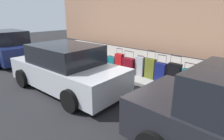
# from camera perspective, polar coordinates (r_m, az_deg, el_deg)

# --- Properties ---
(ground_plane) EXTENTS (40.00, 40.00, 0.00)m
(ground_plane) POSITION_cam_1_polar(r_m,az_deg,el_deg) (7.38, 0.24, -2.63)
(ground_plane) COLOR black
(sidewalk_curb) EXTENTS (18.00, 5.00, 0.14)m
(sidewalk_curb) POSITION_cam_1_polar(r_m,az_deg,el_deg) (9.27, 10.81, 1.72)
(sidewalk_curb) COLOR gray
(sidewalk_curb) RESTS_ON ground_plane
(suitcase_red_1) EXTENTS (0.43, 0.23, 0.90)m
(suitcase_red_1) POSITION_cam_1_polar(r_m,az_deg,el_deg) (6.34, 27.43, -3.75)
(suitcase_red_1) COLOR red
(suitcase_red_1) RESTS_ON sidewalk_curb
(suitcase_teal_2) EXTENTS (0.47, 0.23, 0.89)m
(suitcase_teal_2) POSITION_cam_1_polar(r_m,az_deg,el_deg) (6.42, 22.95, -2.75)
(suitcase_teal_2) COLOR #0F606B
(suitcase_teal_2) RESTS_ON sidewalk_curb
(suitcase_black_3) EXTENTS (0.45, 0.21, 1.05)m
(suitcase_black_3) POSITION_cam_1_polar(r_m,az_deg,el_deg) (6.60, 18.86, -1.28)
(suitcase_black_3) COLOR black
(suitcase_black_3) RESTS_ON sidewalk_curb
(suitcase_navy_4) EXTENTS (0.41, 0.25, 1.00)m
(suitcase_navy_4) POSITION_cam_1_polar(r_m,az_deg,el_deg) (6.78, 14.98, -0.72)
(suitcase_navy_4) COLOR navy
(suitcase_navy_4) RESTS_ON sidewalk_curb
(suitcase_olive_5) EXTENTS (0.42, 0.21, 1.09)m
(suitcase_olive_5) POSITION_cam_1_polar(r_m,az_deg,el_deg) (7.05, 11.88, 0.47)
(suitcase_olive_5) COLOR #59601E
(suitcase_olive_5) RESTS_ON sidewalk_curb
(suitcase_silver_6) EXTENTS (0.35, 0.24, 0.82)m
(suitcase_silver_6) POSITION_cam_1_polar(r_m,az_deg,el_deg) (7.27, 8.84, 1.17)
(suitcase_silver_6) COLOR #9EA0A8
(suitcase_silver_6) RESTS_ON sidewalk_curb
(suitcase_maroon_7) EXTENTS (0.50, 0.26, 0.95)m
(suitcase_maroon_7) POSITION_cam_1_polar(r_m,az_deg,el_deg) (7.48, 5.24, 1.31)
(suitcase_maroon_7) COLOR maroon
(suitcase_maroon_7) RESTS_ON sidewalk_curb
(suitcase_red_8) EXTENTS (0.37, 0.21, 0.99)m
(suitcase_red_8) POSITION_cam_1_polar(r_m,az_deg,el_deg) (7.76, 2.30, 2.39)
(suitcase_red_8) COLOR red
(suitcase_red_8) RESTS_ON sidewalk_curb
(suitcase_teal_9) EXTENTS (0.46, 0.23, 0.58)m
(suitcase_teal_9) POSITION_cam_1_polar(r_m,az_deg,el_deg) (8.14, -0.02, 2.28)
(suitcase_teal_9) COLOR #0F606B
(suitcase_teal_9) RESTS_ON sidewalk_curb
(suitcase_black_10) EXTENTS (0.37, 0.26, 0.87)m
(suitcase_black_10) POSITION_cam_1_polar(r_m,az_deg,el_deg) (8.41, -2.73, 2.81)
(suitcase_black_10) COLOR black
(suitcase_black_10) RESTS_ON sidewalk_curb
(suitcase_navy_11) EXTENTS (0.38, 0.23, 0.62)m
(suitcase_navy_11) POSITION_cam_1_polar(r_m,az_deg,el_deg) (8.77, -4.39, 3.47)
(suitcase_navy_11) COLOR navy
(suitcase_navy_11) RESTS_ON sidewalk_curb
(fire_hydrant) EXTENTS (0.39, 0.21, 0.79)m
(fire_hydrant) POSITION_cam_1_polar(r_m,az_deg,el_deg) (9.40, -8.17, 5.11)
(fire_hydrant) COLOR #99999E
(fire_hydrant) RESTS_ON sidewalk_curb
(bollard_post) EXTENTS (0.13, 0.13, 0.84)m
(bollard_post) POSITION_cam_1_polar(r_m,az_deg,el_deg) (9.85, -11.42, 5.56)
(bollard_post) COLOR #333338
(bollard_post) RESTS_ON sidewalk_curb
(parked_car_silver_1) EXTENTS (4.43, 2.24, 1.54)m
(parked_car_silver_1) POSITION_cam_1_polar(r_m,az_deg,el_deg) (6.39, -14.06, 0.43)
(parked_car_silver_1) COLOR #B2B5BA
(parked_car_silver_1) RESTS_ON ground_plane
(parked_car_navy_2) EXTENTS (4.34, 2.12, 1.63)m
(parked_car_navy_2) POSITION_cam_1_polar(r_m,az_deg,el_deg) (11.49, -29.99, 6.27)
(parked_car_navy_2) COLOR #141E4C
(parked_car_navy_2) RESTS_ON ground_plane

